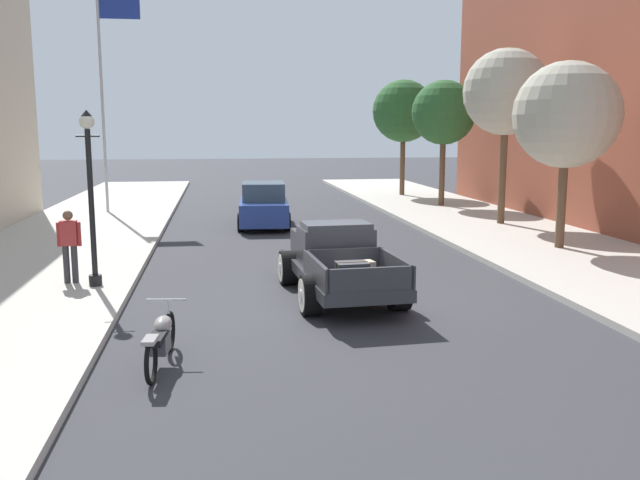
# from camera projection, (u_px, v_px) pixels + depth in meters

# --- Properties ---
(ground_plane) EXTENTS (140.00, 140.00, 0.00)m
(ground_plane) POSITION_uv_depth(u_px,v_px,m) (340.00, 297.00, 14.59)
(ground_plane) COLOR #333338
(hotrod_truck_gunmetal) EXTENTS (2.38, 5.02, 1.58)m
(hotrod_truck_gunmetal) POSITION_uv_depth(u_px,v_px,m) (336.00, 260.00, 14.81)
(hotrod_truck_gunmetal) COLOR #333338
(hotrod_truck_gunmetal) RESTS_ON ground
(motorcycle_parked) EXTENTS (0.62, 2.11, 0.93)m
(motorcycle_parked) POSITION_uv_depth(u_px,v_px,m) (161.00, 339.00, 10.27)
(motorcycle_parked) COLOR black
(motorcycle_parked) RESTS_ON ground
(car_background_blue) EXTENTS (2.05, 4.39, 1.65)m
(car_background_blue) POSITION_uv_depth(u_px,v_px,m) (264.00, 206.00, 25.11)
(car_background_blue) COLOR #284293
(car_background_blue) RESTS_ON ground
(pedestrian_sidewalk_left) EXTENTS (0.53, 0.22, 1.65)m
(pedestrian_sidewalk_left) POSITION_uv_depth(u_px,v_px,m) (69.00, 242.00, 15.17)
(pedestrian_sidewalk_left) COLOR #333338
(pedestrian_sidewalk_left) RESTS_ON sidewalk_left
(street_lamp_near) EXTENTS (0.50, 0.32, 3.85)m
(street_lamp_near) POSITION_uv_depth(u_px,v_px,m) (90.00, 185.00, 14.69)
(street_lamp_near) COLOR black
(street_lamp_near) RESTS_ON sidewalk_left
(flagpole) EXTENTS (1.74, 0.16, 9.16)m
(flagpole) POSITION_uv_depth(u_px,v_px,m) (107.00, 75.00, 27.66)
(flagpole) COLOR #B2B2B7
(flagpole) RESTS_ON sidewalk_left
(street_tree_nearest) EXTENTS (3.04, 3.04, 5.36)m
(street_tree_nearest) POSITION_uv_depth(u_px,v_px,m) (567.00, 115.00, 19.29)
(street_tree_nearest) COLOR brown
(street_tree_nearest) RESTS_ON sidewalk_right
(street_tree_second) EXTENTS (3.09, 3.09, 6.30)m
(street_tree_second) POSITION_uv_depth(u_px,v_px,m) (506.00, 93.00, 24.26)
(street_tree_second) COLOR brown
(street_tree_second) RESTS_ON sidewalk_right
(street_tree_third) EXTENTS (2.87, 2.87, 5.61)m
(street_tree_third) POSITION_uv_depth(u_px,v_px,m) (444.00, 113.00, 30.28)
(street_tree_third) COLOR brown
(street_tree_third) RESTS_ON sidewalk_right
(street_tree_farthest) EXTENTS (3.22, 3.22, 5.97)m
(street_tree_farthest) POSITION_uv_depth(u_px,v_px,m) (403.00, 111.00, 35.14)
(street_tree_farthest) COLOR brown
(street_tree_farthest) RESTS_ON sidewalk_right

